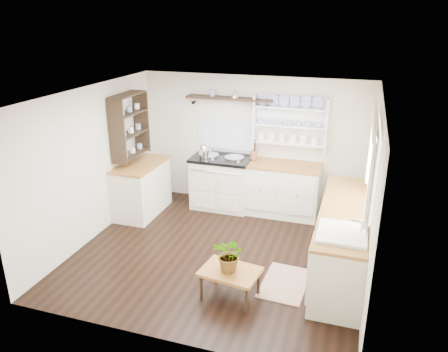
{
  "coord_description": "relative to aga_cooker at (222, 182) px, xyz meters",
  "views": [
    {
      "loc": [
        1.77,
        -5.27,
        3.27
      ],
      "look_at": [
        -0.0,
        0.25,
        1.1
      ],
      "focal_mm": 35.0,
      "sensor_mm": 36.0,
      "label": 1
    }
  ],
  "objects": [
    {
      "name": "center_table",
      "position": [
        0.94,
        -2.53,
        -0.14
      ],
      "size": [
        0.75,
        0.58,
        0.37
      ],
      "rotation": [
        0.0,
        0.0,
        -0.14
      ],
      "color": "brown",
      "rests_on": "floor"
    },
    {
      "name": "wall_right",
      "position": [
        2.47,
        -1.57,
        0.68
      ],
      "size": [
        0.02,
        3.8,
        2.3
      ],
      "primitive_type": "cube",
      "color": "beige",
      "rests_on": "ground"
    },
    {
      "name": "floor",
      "position": [
        0.47,
        -1.57,
        -0.47
      ],
      "size": [
        4.0,
        3.8,
        0.01
      ],
      "primitive_type": "cube",
      "color": "black",
      "rests_on": "ground"
    },
    {
      "name": "floor_rug",
      "position": [
        1.53,
        -2.05,
        -0.46
      ],
      "size": [
        0.59,
        0.88,
        0.02
      ],
      "primitive_type": "cube",
      "rotation": [
        0.0,
        0.0,
        -0.05
      ],
      "color": "#997059",
      "rests_on": "floor"
    },
    {
      "name": "kettle",
      "position": [
        -0.28,
        -0.12,
        0.57
      ],
      "size": [
        0.19,
        0.19,
        0.23
      ],
      "primitive_type": null,
      "color": "silver",
      "rests_on": "aga_cooker"
    },
    {
      "name": "left_cabinets",
      "position": [
        -1.23,
        -0.67,
        -0.01
      ],
      "size": [
        0.62,
        1.13,
        0.9
      ],
      "color": "beige",
      "rests_on": "floor"
    },
    {
      "name": "utensil_crock",
      "position": [
        0.55,
        0.11,
        0.51
      ],
      "size": [
        0.12,
        0.12,
        0.14
      ],
      "primitive_type": "cylinder",
      "color": "brown",
      "rests_on": "back_cabinets"
    },
    {
      "name": "belfast_sink",
      "position": [
        2.17,
        -2.22,
        0.33
      ],
      "size": [
        0.55,
        0.6,
        0.45
      ],
      "color": "white",
      "rests_on": "right_cabinets"
    },
    {
      "name": "ceiling",
      "position": [
        0.47,
        -1.57,
        1.83
      ],
      "size": [
        4.0,
        3.8,
        0.01
      ],
      "primitive_type": "cube",
      "color": "white",
      "rests_on": "wall_back"
    },
    {
      "name": "potted_plant",
      "position": [
        0.94,
        -2.53,
        0.12
      ],
      "size": [
        0.46,
        0.43,
        0.43
      ],
      "primitive_type": "imported",
      "rotation": [
        0.0,
        0.0,
        -0.27
      ],
      "color": "#3F7233",
      "rests_on": "center_table"
    },
    {
      "name": "left_shelving",
      "position": [
        -1.37,
        -0.67,
        1.08
      ],
      "size": [
        0.28,
        0.8,
        1.05
      ],
      "primitive_type": "cube",
      "color": "black",
      "rests_on": "wall_left"
    },
    {
      "name": "plate_rack",
      "position": [
        1.12,
        0.29,
        1.08
      ],
      "size": [
        1.2,
        0.22,
        0.9
      ],
      "color": "white",
      "rests_on": "wall_back"
    },
    {
      "name": "wall_back",
      "position": [
        0.47,
        0.33,
        0.68
      ],
      "size": [
        4.0,
        0.02,
        2.3
      ],
      "primitive_type": "cube",
      "color": "beige",
      "rests_on": "ground"
    },
    {
      "name": "aga_cooker",
      "position": [
        0.0,
        0.0,
        0.0
      ],
      "size": [
        1.03,
        0.72,
        0.95
      ],
      "color": "silver",
      "rests_on": "floor"
    },
    {
      "name": "wall_left",
      "position": [
        -1.53,
        -1.57,
        0.68
      ],
      "size": [
        0.02,
        3.8,
        2.3
      ],
      "primitive_type": "cube",
      "color": "beige",
      "rests_on": "ground"
    },
    {
      "name": "high_shelf",
      "position": [
        0.07,
        0.21,
        1.44
      ],
      "size": [
        1.5,
        0.29,
        0.16
      ],
      "color": "black",
      "rests_on": "wall_back"
    },
    {
      "name": "window",
      "position": [
        2.42,
        -1.42,
        1.09
      ],
      "size": [
        0.08,
        1.55,
        1.22
      ],
      "color": "white",
      "rests_on": "wall_right"
    },
    {
      "name": "back_cabinets",
      "position": [
        1.07,
        0.03,
        -0.01
      ],
      "size": [
        1.27,
        0.63,
        0.9
      ],
      "color": "beige",
      "rests_on": "floor"
    },
    {
      "name": "right_cabinets",
      "position": [
        2.17,
        -1.47,
        -0.01
      ],
      "size": [
        0.62,
        2.43,
        0.9
      ],
      "color": "beige",
      "rests_on": "floor"
    }
  ]
}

